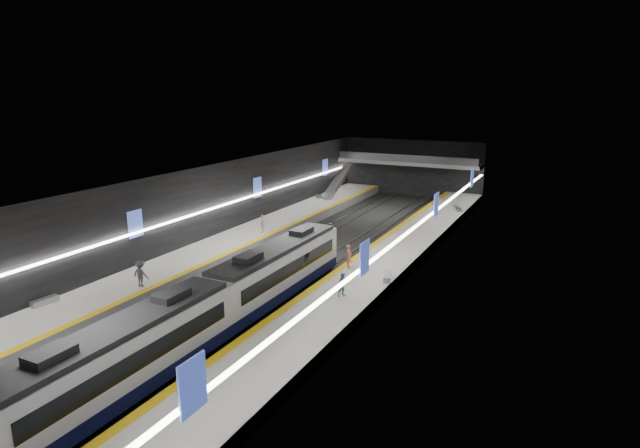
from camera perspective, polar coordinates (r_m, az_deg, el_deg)
The scene contains 26 objects.
ground at distance 46.96m, azimuth -2.99°, elevation -4.47°, with size 70.00×70.00×0.00m, color black.
ceiling at distance 45.02m, azimuth -3.12°, elevation 5.21°, with size 20.00×70.00×0.04m, color beige.
wall_left at distance 51.38m, azimuth -12.82°, elevation 1.47°, with size 0.04×70.00×8.00m, color black.
wall_right at distance 41.96m, azimuth 8.93°, elevation -1.22°, with size 0.04×70.00×8.00m, color black.
wall_back at distance 77.65m, azimuth 9.81°, elevation 5.91°, with size 20.00×0.04×8.00m, color black.
platform_left at distance 50.76m, azimuth -10.40°, elevation -2.65°, with size 5.00×70.00×1.00m, color slate.
tile_surface_left at distance 50.61m, azimuth -10.43°, elevation -2.10°, with size 5.00×70.00×0.02m, color #A7A7A2.
tactile_strip_left at distance 49.36m, azimuth -8.38°, elevation -2.43°, with size 0.60×70.00×0.02m, color #E0AE0B.
platform_right at distance 43.79m, azimuth 5.62°, elevation -5.25°, with size 5.00×70.00×1.00m, color slate.
tile_surface_right at distance 43.62m, azimuth 5.64°, elevation -4.62°, with size 5.00×70.00×0.02m, color #A7A7A2.
tactile_strip_right at distance 44.39m, azimuth 2.98°, elevation -4.21°, with size 0.60×70.00×0.02m, color #E0AE0B.
rails at distance 46.94m, azimuth -2.99°, elevation -4.40°, with size 6.52×70.00×0.12m.
train at distance 33.92m, azimuth -11.13°, elevation -8.38°, with size 2.69×30.04×3.60m.
ad_posters at distance 46.56m, azimuth -2.46°, elevation 1.13°, with size 19.94×53.50×2.20m.
cove_light_left at distance 51.30m, azimuth -12.63°, elevation 1.23°, with size 0.25×68.60×0.12m, color white.
cove_light_right at distance 42.07m, azimuth 8.66°, elevation -1.45°, with size 0.25×68.60×0.12m, color white.
mezzanine_bridge at distance 75.55m, azimuth 9.38°, elevation 6.49°, with size 20.00×3.00×1.50m.
escalator at distance 72.09m, azimuth 1.94°, elevation 4.58°, with size 1.20×8.00×0.60m, color #99999E.
bench_left_near at distance 40.68m, azimuth -27.30°, elevation -7.34°, with size 0.50×1.81×0.44m, color #99999E.
bench_left_far at distance 70.92m, azimuth 0.28°, elevation 3.07°, with size 0.57×2.06×0.50m, color #99999E.
bench_right_near at distance 41.02m, azimuth 7.20°, elevation -5.60°, with size 0.51×1.84×0.45m, color #99999E.
bench_right_far at distance 65.50m, azimuth 14.40°, elevation 1.64°, with size 0.52×1.89×0.46m, color #99999E.
passenger_right_a at distance 43.08m, azimuth 3.11°, elevation -3.48°, with size 0.70×0.46×1.93m, color #C36948.
passenger_right_b at distance 37.39m, azimuth 2.49°, elevation -6.49°, with size 0.83×0.64×1.70m, color teal.
passenger_left_a at distance 53.74m, azimuth -6.14°, elevation 0.01°, with size 1.06×0.44×1.81m, color silver.
passenger_left_b at distance 41.17m, azimuth -18.58°, elevation -5.07°, with size 1.27×0.73×1.97m, color #43434B.
Camera 1 is at (21.97, -38.64, 15.16)m, focal length 30.00 mm.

